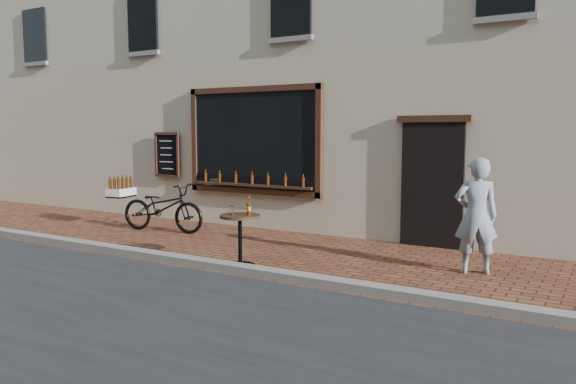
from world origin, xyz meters
The scene contains 6 objects.
ground centered at (0.00, 0.00, 0.00)m, with size 90.00×90.00×0.00m, color #52271A.
kerb centered at (0.00, 0.20, 0.06)m, with size 90.00×0.25×0.12m, color slate.
shop_building centered at (0.00, 6.50, 5.00)m, with size 28.00×6.20×10.00m.
cargo_bicycle centered at (-3.29, 2.13, 0.51)m, with size 2.24×0.92×1.06m.
bistro_table centered at (-0.15, 0.53, 0.57)m, with size 0.62×0.62×1.06m.
pedestrian centered at (3.00, 1.94, 0.84)m, with size 0.61×0.40×1.68m, color gray.
Camera 1 is at (4.76, -6.28, 2.05)m, focal length 35.00 mm.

